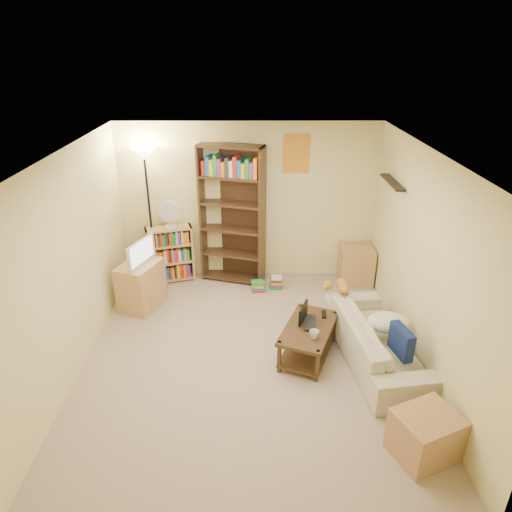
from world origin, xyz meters
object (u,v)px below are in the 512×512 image
short_bookshelf (170,254)px  tabby_cat (340,286)px  tall_bookshelf (232,213)px  end_cabinet (425,435)px  tv_stand (141,285)px  laptop (314,323)px  mug (314,334)px  coffee_table (308,337)px  desk_fan (170,214)px  side_table (356,264)px  floor_lamp (146,178)px  sofa (376,339)px  television (137,252)px

short_bookshelf → tabby_cat: bearing=-45.8°
tall_bookshelf → end_cabinet: bearing=-45.4°
tv_stand → short_bookshelf: bearing=91.2°
laptop → mug: 0.30m
coffee_table → desk_fan: 2.91m
tall_bookshelf → side_table: tall_bookshelf is taller
floor_lamp → side_table: 3.53m
mug → side_table: bearing=66.4°
end_cabinet → desk_fan: bearing=129.3°
tabby_cat → tv_stand: bearing=168.3°
mug → end_cabinet: bearing=-54.9°
tall_bookshelf → short_bookshelf: 1.23m
tabby_cat → short_bookshelf: (-2.47, 1.40, -0.18)m
desk_fan → floor_lamp: floor_lamp is taller
desk_fan → side_table: (2.93, -0.04, -0.86)m
desk_fan → floor_lamp: bearing=171.7°
tabby_cat → coffee_table: tabby_cat is taller
short_bookshelf → floor_lamp: (-0.26, 0.00, 1.25)m
coffee_table → tv_stand: 2.59m
mug → end_cabinet: mug is taller
tall_bookshelf → coffee_table: bearing=-47.8°
floor_lamp → mug: bearing=-44.8°
floor_lamp → end_cabinet: (3.17, -3.53, -1.47)m
tall_bookshelf → short_bookshelf: bearing=-163.7°
coffee_table → tv_stand: tv_stand is taller
end_cabinet → laptop: bearing=118.7°
short_bookshelf → side_table: bearing=-17.7°
tabby_cat → end_cabinet: (0.45, -2.14, -0.40)m
sofa → coffee_table: sofa is taller
television → tabby_cat: bearing=-80.6°
coffee_table → short_bookshelf: size_ratio=1.19×
television → side_table: 3.41m
short_bookshelf → floor_lamp: bearing=163.8°
side_table → floor_lamp: bearing=178.6°
short_bookshelf → coffee_table: bearing=-61.8°
laptop → desk_fan: (-2.01, 1.93, 0.71)m
mug → coffee_table: bearing=97.6°
side_table → end_cabinet: side_table is taller
mug → television: television is taller
short_bookshelf → side_table: (2.98, -0.08, -0.16)m
tv_stand → side_table: tv_stand is taller
mug → short_bookshelf: short_bookshelf is taller
sofa → end_cabinet: 1.44m
sofa → tabby_cat: tabby_cat is taller
short_bookshelf → end_cabinet: short_bookshelf is taller
tv_stand → short_bookshelf: 0.89m
end_cabinet → sofa: bearing=94.0°
tall_bookshelf → floor_lamp: size_ratio=1.02×
laptop → tv_stand: 2.62m
tv_stand → desk_fan: 1.18m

